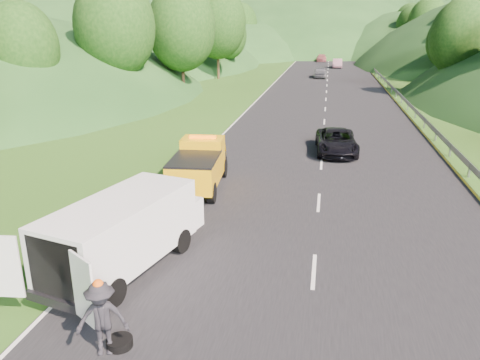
% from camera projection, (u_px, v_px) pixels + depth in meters
% --- Properties ---
extents(ground, '(320.00, 320.00, 0.00)m').
position_uv_depth(ground, '(232.00, 237.00, 16.83)').
color(ground, '#38661E').
rests_on(ground, ground).
extents(road_surface, '(14.00, 200.00, 0.02)m').
position_uv_depth(road_surface, '(326.00, 92.00, 53.64)').
color(road_surface, black).
rests_on(road_surface, ground).
extents(guardrail, '(0.06, 140.00, 1.52)m').
position_uv_depth(guardrail, '(381.00, 81.00, 64.05)').
color(guardrail, gray).
rests_on(guardrail, ground).
extents(tree_line_left, '(14.00, 140.00, 14.00)m').
position_uv_depth(tree_line_left, '(191.00, 72.00, 76.12)').
color(tree_line_left, '#30591A').
rests_on(tree_line_left, ground).
extents(tree_line_right, '(14.00, 140.00, 14.00)m').
position_uv_depth(tree_line_right, '(465.00, 77.00, 68.86)').
color(tree_line_right, '#30591A').
rests_on(tree_line_right, ground).
extents(hills_backdrop, '(201.00, 288.60, 44.00)m').
position_uv_depth(hills_backdrop, '(341.00, 51.00, 141.44)').
color(hills_backdrop, '#2D5B23').
rests_on(hills_backdrop, ground).
extents(tow_truck, '(2.39, 5.47, 2.29)m').
position_uv_depth(tow_truck, '(199.00, 165.00, 21.55)').
color(tow_truck, black).
rests_on(tow_truck, ground).
extents(white_van, '(4.31, 7.03, 2.33)m').
position_uv_depth(white_van, '(125.00, 230.00, 14.22)').
color(white_van, black).
rests_on(white_van, ground).
extents(woman, '(0.52, 0.65, 1.65)m').
position_uv_depth(woman, '(163.00, 223.00, 18.04)').
color(woman, white).
rests_on(woman, ground).
extents(child, '(0.66, 0.63, 1.08)m').
position_uv_depth(child, '(187.00, 230.00, 17.40)').
color(child, '#C5C86A').
rests_on(child, ground).
extents(worker, '(1.34, 1.03, 1.83)m').
position_uv_depth(worker, '(106.00, 353.00, 10.84)').
color(worker, black).
rests_on(worker, ground).
extents(suitcase, '(0.35, 0.20, 0.57)m').
position_uv_depth(suitcase, '(121.00, 228.00, 16.90)').
color(suitcase, '#685F4E').
rests_on(suitcase, ground).
extents(spare_tire, '(0.62, 0.62, 0.20)m').
position_uv_depth(spare_tire, '(120.00, 347.00, 11.06)').
color(spare_tire, black).
rests_on(spare_tire, ground).
extents(passing_suv, '(2.61, 5.13, 1.39)m').
position_uv_depth(passing_suv, '(336.00, 153.00, 27.88)').
color(passing_suv, black).
rests_on(passing_suv, ground).
extents(dist_car_a, '(1.82, 4.53, 1.54)m').
position_uv_depth(dist_car_a, '(320.00, 78.00, 68.02)').
color(dist_car_a, '#4C4C51').
rests_on(dist_car_a, ground).
extents(dist_car_b, '(1.65, 4.73, 1.56)m').
position_uv_depth(dist_car_b, '(337.00, 68.00, 84.10)').
color(dist_car_b, '#825662').
rests_on(dist_car_b, ground).
extents(dist_car_c, '(1.99, 4.90, 1.42)m').
position_uv_depth(dist_car_c, '(322.00, 62.00, 98.41)').
color(dist_car_c, '#91484A').
rests_on(dist_car_c, ground).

